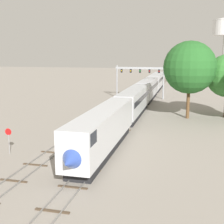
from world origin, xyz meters
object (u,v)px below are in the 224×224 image
passenger_train (143,94)px  trackside_tree_mid (190,67)px  signal_gantry (140,74)px  stop_sign (9,137)px

passenger_train → trackside_tree_mid: size_ratio=6.42×
passenger_train → signal_gantry: signal_gantry is taller
stop_sign → passenger_train: bearing=74.0°
stop_sign → trackside_tree_mid: bearing=51.3°
signal_gantry → trackside_tree_mid: size_ratio=0.93×
passenger_train → stop_sign: passenger_train is taller
passenger_train → stop_sign: bearing=-106.0°
signal_gantry → passenger_train: bearing=-77.9°
stop_sign → signal_gantry: bearing=80.3°
passenger_train → trackside_tree_mid: bearing=-49.5°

